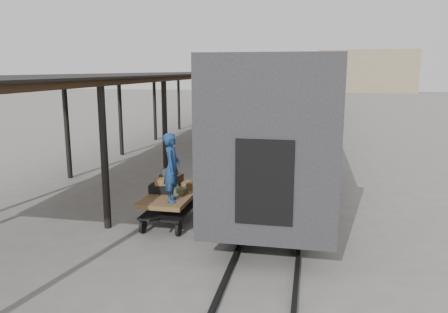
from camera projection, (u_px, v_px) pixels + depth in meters
name	position (u px, v px, depth m)	size (l,w,h in m)	color
ground	(176.00, 209.00, 13.83)	(160.00, 160.00, 0.00)	slate
train	(304.00, 86.00, 45.17)	(3.45, 76.01, 4.01)	silver
canopy	(223.00, 73.00, 36.78)	(4.90, 64.30, 4.15)	#422B19
rails	(303.00, 111.00, 45.88)	(1.54, 150.00, 0.12)	black
building_far	(365.00, 71.00, 85.32)	(18.00, 10.00, 8.00)	tan
building_left	(247.00, 76.00, 94.01)	(12.00, 8.00, 6.00)	tan
baggage_cart	(172.00, 201.00, 12.44)	(1.28, 2.41, 0.86)	brown
suitcase_stack	(171.00, 184.00, 12.75)	(1.30, 1.08, 0.57)	#3C3C3F
luggage_tug	(220.00, 119.00, 33.15)	(1.09, 1.61, 1.34)	maroon
porter	(172.00, 167.00, 11.54)	(0.67, 0.44, 1.84)	navy
pedestrian	(206.00, 129.00, 25.32)	(1.09, 0.46, 1.86)	black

